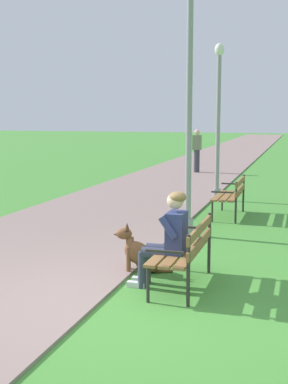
{
  "coord_description": "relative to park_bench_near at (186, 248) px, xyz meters",
  "views": [
    {
      "loc": [
        2.0,
        -5.48,
        2.19
      ],
      "look_at": [
        -0.54,
        2.9,
        0.9
      ],
      "focal_mm": 49.11,
      "sensor_mm": 36.0,
      "label": 1
    }
  ],
  "objects": [
    {
      "name": "ground_plane",
      "position": [
        -0.62,
        -0.9,
        -0.51
      ],
      "size": [
        120.0,
        120.0,
        0.0
      ],
      "primitive_type": "plane",
      "color": "#478E38"
    },
    {
      "name": "paved_path",
      "position": [
        -2.77,
        23.1,
        -0.49
      ],
      "size": [
        3.9,
        60.0,
        0.04
      ],
      "primitive_type": "cube",
      "color": "gray",
      "rests_on": "ground"
    },
    {
      "name": "park_bench_near",
      "position": [
        0.0,
        0.0,
        0.0
      ],
      "size": [
        0.55,
        1.5,
        0.85
      ],
      "color": "olive",
      "rests_on": "ground"
    },
    {
      "name": "park_bench_mid",
      "position": [
        -0.07,
        4.88,
        0.0
      ],
      "size": [
        0.55,
        1.5,
        0.85
      ],
      "color": "olive",
      "rests_on": "ground"
    },
    {
      "name": "person_seated_on_near_bench",
      "position": [
        -0.21,
        -0.11,
        0.17
      ],
      "size": [
        0.74,
        0.49,
        1.25
      ],
      "color": "#33384C",
      "rests_on": "ground"
    },
    {
      "name": "dog_brown",
      "position": [
        -0.72,
        0.4,
        -0.25
      ],
      "size": [
        0.81,
        0.41,
        0.71
      ],
      "color": "brown",
      "rests_on": "ground"
    },
    {
      "name": "lamp_post_near",
      "position": [
        -0.59,
        2.85,
        1.84
      ],
      "size": [
        0.24,
        0.24,
        4.54
      ],
      "color": "gray",
      "rests_on": "ground"
    },
    {
      "name": "lamp_post_mid",
      "position": [
        -0.72,
        7.02,
        1.54
      ],
      "size": [
        0.24,
        0.24,
        3.96
      ],
      "color": "gray",
      "rests_on": "ground"
    },
    {
      "name": "pedestrian_distant",
      "position": [
        -2.46,
        13.13,
        0.33
      ],
      "size": [
        0.32,
        0.22,
        1.65
      ],
      "color": "#383842",
      "rests_on": "ground"
    }
  ]
}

